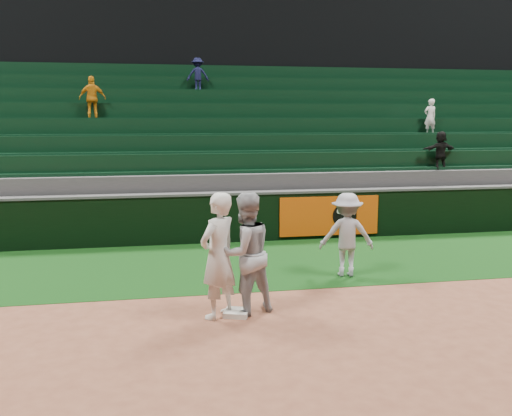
{
  "coord_description": "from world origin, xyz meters",
  "views": [
    {
      "loc": [
        -1.49,
        -8.72,
        3.09
      ],
      "look_at": [
        0.58,
        2.3,
        1.3
      ],
      "focal_mm": 40.0,
      "sensor_mm": 36.0,
      "label": 1
    }
  ],
  "objects_px": {
    "base_coach": "(347,235)",
    "first_base": "(237,313)",
    "first_baseman": "(218,256)",
    "baserunner": "(245,253)"
  },
  "relations": [
    {
      "from": "first_baseman",
      "to": "base_coach",
      "type": "height_order",
      "value": "first_baseman"
    },
    {
      "from": "base_coach",
      "to": "first_base",
      "type": "bearing_deg",
      "value": 47.68
    },
    {
      "from": "first_base",
      "to": "first_baseman",
      "type": "bearing_deg",
      "value": -176.94
    },
    {
      "from": "baserunner",
      "to": "base_coach",
      "type": "distance_m",
      "value": 2.88
    },
    {
      "from": "first_baseman",
      "to": "base_coach",
      "type": "xyz_separation_m",
      "value": [
        2.74,
        1.87,
        -0.16
      ]
    },
    {
      "from": "first_baseman",
      "to": "baserunner",
      "type": "bearing_deg",
      "value": 154.86
    },
    {
      "from": "first_baseman",
      "to": "base_coach",
      "type": "bearing_deg",
      "value": 172.26
    },
    {
      "from": "first_baseman",
      "to": "baserunner",
      "type": "distance_m",
      "value": 0.46
    },
    {
      "from": "baserunner",
      "to": "first_base",
      "type": "bearing_deg",
      "value": 14.8
    },
    {
      "from": "baserunner",
      "to": "base_coach",
      "type": "relative_size",
      "value": 1.18
    }
  ]
}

